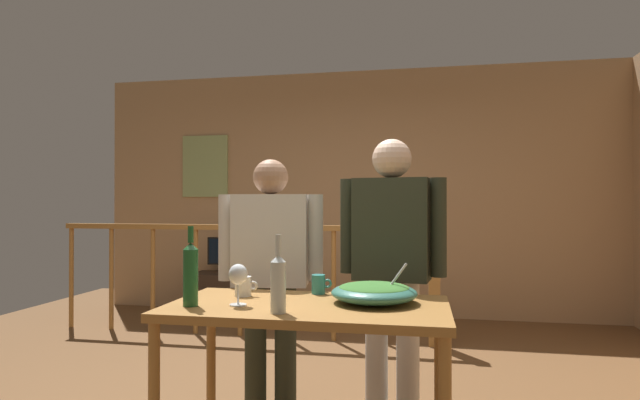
% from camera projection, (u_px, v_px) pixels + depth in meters
% --- Properties ---
extents(back_wall, '(5.92, 0.10, 2.75)m').
position_uv_depth(back_wall, '(352.00, 193.00, 5.88)').
color(back_wall, tan).
rests_on(back_wall, ground_plane).
extents(framed_picture, '(0.57, 0.03, 0.73)m').
position_uv_depth(framed_picture, '(205.00, 166.00, 6.16)').
color(framed_picture, '#96A96A').
extents(stair_railing, '(3.69, 0.10, 1.10)m').
position_uv_depth(stair_railing, '(289.00, 265.00, 4.79)').
color(stair_railing, '#9E6B33').
rests_on(stair_railing, ground_plane).
extents(tv_console, '(0.90, 0.40, 0.47)m').
position_uv_depth(tv_console, '(233.00, 294.00, 5.77)').
color(tv_console, '#38281E').
rests_on(tv_console, ground_plane).
extents(flat_screen_tv, '(0.55, 0.12, 0.41)m').
position_uv_depth(flat_screen_tv, '(232.00, 252.00, 5.75)').
color(flat_screen_tv, black).
rests_on(flat_screen_tv, tv_console).
extents(serving_table, '(1.31, 0.70, 0.78)m').
position_uv_depth(serving_table, '(308.00, 322.00, 2.42)').
color(serving_table, '#9E6B33').
rests_on(serving_table, ground_plane).
extents(salad_bowl, '(0.41, 0.41, 0.21)m').
position_uv_depth(salad_bowl, '(374.00, 292.00, 2.44)').
color(salad_bowl, '#337060').
rests_on(salad_bowl, serving_table).
extents(wine_glass, '(0.09, 0.09, 0.19)m').
position_uv_depth(wine_glass, '(238.00, 276.00, 2.38)').
color(wine_glass, silver).
rests_on(wine_glass, serving_table).
extents(wine_bottle_green, '(0.07, 0.07, 0.37)m').
position_uv_depth(wine_bottle_green, '(191.00, 273.00, 2.37)').
color(wine_bottle_green, '#1E5628').
rests_on(wine_bottle_green, serving_table).
extents(wine_bottle_clear, '(0.07, 0.07, 0.34)m').
position_uv_depth(wine_bottle_clear, '(278.00, 282.00, 2.22)').
color(wine_bottle_clear, silver).
rests_on(wine_bottle_clear, serving_table).
extents(mug_teal, '(0.11, 0.07, 0.10)m').
position_uv_depth(mug_teal, '(319.00, 284.00, 2.69)').
color(mug_teal, teal).
rests_on(mug_teal, serving_table).
extents(mug_white, '(0.12, 0.08, 0.10)m').
position_uv_depth(mug_white, '(243.00, 286.00, 2.62)').
color(mug_white, white).
rests_on(mug_white, serving_table).
extents(person_standing_left, '(0.62, 0.28, 1.52)m').
position_uv_depth(person_standing_left, '(271.00, 263.00, 3.08)').
color(person_standing_left, '#2D3323').
rests_on(person_standing_left, ground_plane).
extents(person_standing_right, '(0.61, 0.28, 1.62)m').
position_uv_depth(person_standing_right, '(392.00, 254.00, 2.94)').
color(person_standing_right, beige).
rests_on(person_standing_right, ground_plane).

